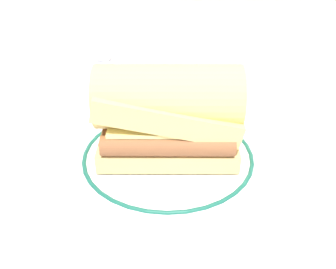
{
  "coord_description": "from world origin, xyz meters",
  "views": [
    {
      "loc": [
        0.18,
        -0.39,
        0.32
      ],
      "look_at": [
        0.01,
        0.01,
        0.04
      ],
      "focal_mm": 39.93,
      "sensor_mm": 36.0,
      "label": 1
    }
  ],
  "objects_px": {
    "plate": "(168,157)",
    "salt_shaker": "(105,68)",
    "drinking_glass": "(179,72)",
    "sausage_sandwich": "(168,113)"
  },
  "relations": [
    {
      "from": "plate",
      "to": "drinking_glass",
      "type": "height_order",
      "value": "drinking_glass"
    },
    {
      "from": "plate",
      "to": "sausage_sandwich",
      "type": "relative_size",
      "value": 1.23
    },
    {
      "from": "plate",
      "to": "sausage_sandwich",
      "type": "xyz_separation_m",
      "value": [
        -0.0,
        0.0,
        0.07
      ]
    },
    {
      "from": "salt_shaker",
      "to": "sausage_sandwich",
      "type": "bearing_deg",
      "value": -40.67
    },
    {
      "from": "plate",
      "to": "salt_shaker",
      "type": "relative_size",
      "value": 3.28
    },
    {
      "from": "plate",
      "to": "salt_shaker",
      "type": "bearing_deg",
      "value": 139.33
    },
    {
      "from": "sausage_sandwich",
      "to": "salt_shaker",
      "type": "height_order",
      "value": "sausage_sandwich"
    },
    {
      "from": "sausage_sandwich",
      "to": "salt_shaker",
      "type": "relative_size",
      "value": 2.68
    },
    {
      "from": "plate",
      "to": "drinking_glass",
      "type": "distance_m",
      "value": 0.22
    },
    {
      "from": "plate",
      "to": "sausage_sandwich",
      "type": "height_order",
      "value": "sausage_sandwich"
    }
  ]
}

